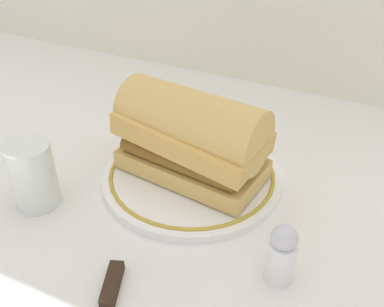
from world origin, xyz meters
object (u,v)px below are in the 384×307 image
(sausage_sandwich, at_px, (192,136))
(salt_shaker, at_px, (282,254))
(drinking_glass, at_px, (34,178))
(plate, at_px, (192,175))

(sausage_sandwich, bearing_deg, salt_shaker, -28.68)
(sausage_sandwich, xyz_separation_m, salt_shaker, (0.16, -0.12, -0.04))
(sausage_sandwich, height_order, drinking_glass, sausage_sandwich)
(sausage_sandwich, relative_size, drinking_glass, 2.30)
(plate, distance_m, sausage_sandwich, 0.07)
(drinking_glass, bearing_deg, sausage_sandwich, 38.32)
(plate, distance_m, salt_shaker, 0.20)
(drinking_glass, xyz_separation_m, salt_shaker, (0.32, 0.01, -0.00))
(salt_shaker, bearing_deg, drinking_glass, -177.75)
(sausage_sandwich, bearing_deg, drinking_glass, -134.20)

